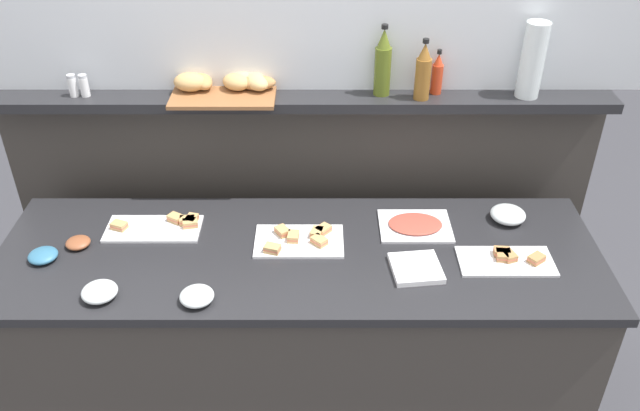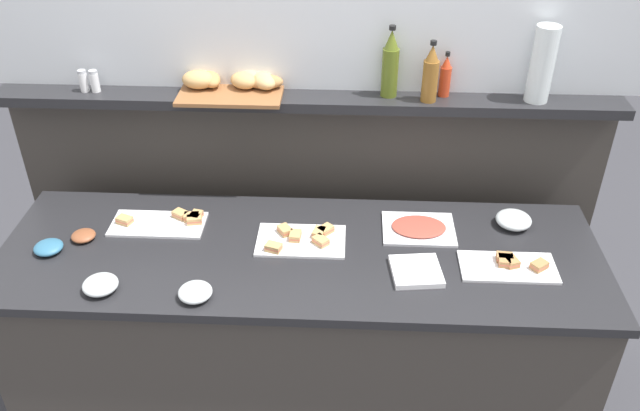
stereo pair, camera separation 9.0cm
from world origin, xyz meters
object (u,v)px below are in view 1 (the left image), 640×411
object	(u,v)px
glass_bowl_medium	(510,215)
salt_shaker	(76,85)
glass_bowl_large	(199,296)
hot_sauce_bottle	(440,75)
cold_cuts_platter	(418,226)
water_carafe	(536,61)
olive_oil_bottle	(386,64)
sandwich_platter_front	(301,240)
vinegar_bottle_amber	(426,73)
condiment_bowl_teal	(46,255)
pepper_shaker	(87,85)
napkin_stack	(418,268)
bread_basket	(230,85)
condiment_bowl_red	(81,242)
glass_bowl_small	(102,292)
sandwich_platter_side	(510,260)
sandwich_platter_rear	(162,226)

from	to	relation	value
glass_bowl_medium	salt_shaker	size ratio (longest dim) A/B	1.56
glass_bowl_large	hot_sauce_bottle	world-z (taller)	hot_sauce_bottle
cold_cuts_platter	hot_sauce_bottle	bearing A→B (deg)	75.29
water_carafe	olive_oil_bottle	bearing A→B (deg)	178.18
salt_shaker	sandwich_platter_front	bearing A→B (deg)	-24.52
cold_cuts_platter	vinegar_bottle_amber	world-z (taller)	vinegar_bottle_amber
condiment_bowl_teal	pepper_shaker	distance (m)	0.67
olive_oil_bottle	salt_shaker	size ratio (longest dim) A/B	3.17
condiment_bowl_teal	hot_sauce_bottle	xyz separation A→B (m)	(1.44, 0.53, 0.47)
napkin_stack	bread_basket	distance (m)	1.01
sandwich_platter_front	water_carafe	size ratio (longest dim) A/B	1.13
condiment_bowl_red	water_carafe	world-z (taller)	water_carafe
cold_cuts_platter	salt_shaker	bearing A→B (deg)	167.01
glass_bowl_small	napkin_stack	size ratio (longest dim) A/B	0.70
olive_oil_bottle	napkin_stack	bearing A→B (deg)	-80.47
sandwich_platter_side	water_carafe	xyz separation A→B (m)	(0.13, 0.52, 0.54)
vinegar_bottle_amber	condiment_bowl_teal	bearing A→B (deg)	-160.78
condiment_bowl_teal	sandwich_platter_rear	bearing A→B (deg)	26.66
cold_cuts_platter	condiment_bowl_teal	size ratio (longest dim) A/B	2.62
cold_cuts_platter	vinegar_bottle_amber	distance (m)	0.58
hot_sauce_bottle	pepper_shaker	bearing A→B (deg)	-178.82
cold_cuts_platter	sandwich_platter_front	bearing A→B (deg)	-167.91
sandwich_platter_side	hot_sauce_bottle	size ratio (longest dim) A/B	1.91
condiment_bowl_red	pepper_shaker	distance (m)	0.61
condiment_bowl_teal	napkin_stack	size ratio (longest dim) A/B	0.61
sandwich_platter_front	salt_shaker	bearing A→B (deg)	155.48
sandwich_platter_front	cold_cuts_platter	xyz separation A→B (m)	(0.44, 0.09, -0.00)
glass_bowl_small	cold_cuts_platter	bearing A→B (deg)	20.13
condiment_bowl_red	condiment_bowl_teal	bearing A→B (deg)	-141.39
vinegar_bottle_amber	salt_shaker	size ratio (longest dim) A/B	2.71
condiment_bowl_teal	condiment_bowl_red	bearing A→B (deg)	38.61
napkin_stack	pepper_shaker	xyz separation A→B (m)	(-1.24, 0.56, 0.44)
condiment_bowl_teal	napkin_stack	xyz separation A→B (m)	(1.33, -0.06, -0.01)
condiment_bowl_teal	sandwich_platter_side	bearing A→B (deg)	-0.48
sandwich_platter_front	hot_sauce_bottle	xyz separation A→B (m)	(0.53, 0.43, 0.47)
napkin_stack	bread_basket	world-z (taller)	bread_basket
sandwich_platter_rear	hot_sauce_bottle	bearing A→B (deg)	17.78
cold_cuts_platter	napkin_stack	world-z (taller)	cold_cuts_platter
sandwich_platter_rear	condiment_bowl_teal	size ratio (longest dim) A/B	3.43
glass_bowl_medium	condiment_bowl_red	bearing A→B (deg)	-174.12
sandwich_platter_side	pepper_shaker	distance (m)	1.71
glass_bowl_small	condiment_bowl_red	size ratio (longest dim) A/B	1.34
salt_shaker	water_carafe	xyz separation A→B (m)	(1.75, 0.00, 0.10)
condiment_bowl_teal	salt_shaker	world-z (taller)	salt_shaker
cold_cuts_platter	napkin_stack	bearing A→B (deg)	-96.13
glass_bowl_large	vinegar_bottle_amber	size ratio (longest dim) A/B	0.48
olive_oil_bottle	water_carafe	distance (m)	0.56
glass_bowl_small	water_carafe	size ratio (longest dim) A/B	0.41
salt_shaker	sandwich_platter_rear	bearing A→B (deg)	-42.75
hot_sauce_bottle	glass_bowl_medium	bearing A→B (deg)	-45.72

